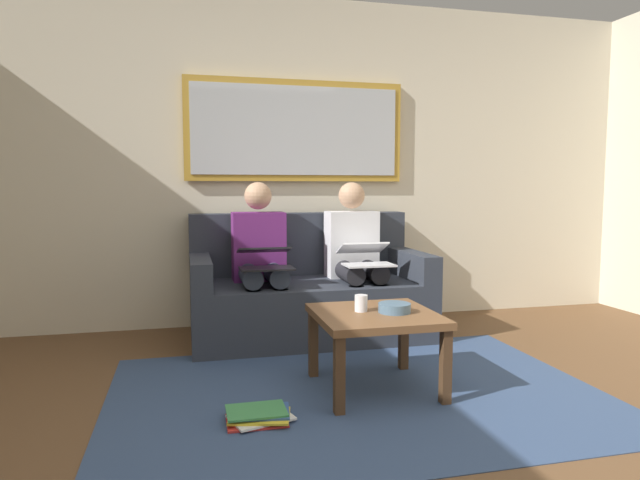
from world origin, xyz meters
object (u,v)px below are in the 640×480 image
Objects in this scene: bowl at (394,308)px; magazine_stack at (259,415)px; couch at (307,293)px; framed_mirror at (296,131)px; cup at (361,303)px; laptop_black at (265,258)px; coffee_table at (375,323)px; person_left at (355,253)px; laptop_white at (365,255)px; person_right at (260,256)px.

magazine_stack is at bearing 17.54° from bowl.
couch is 1.30m from framed_mirror.
couch is at bearing -110.55° from magazine_stack.
cup is at bearing 92.24° from couch.
cup is at bearing 115.07° from laptop_black.
coffee_table is 0.80m from magazine_stack.
cup is 1.16m from person_left.
laptop_black reaches higher than magazine_stack.
framed_mirror is 5.33× the size of magazine_stack.
coffee_table is (-0.11, 1.22, 0.05)m from couch.
laptop_black is 1.33m from magazine_stack.
laptop_white is 0.71m from laptop_black.
person_right is at bearing -64.14° from bowl.
person_left reaches higher than couch.
framed_mirror is 1.90m from cup.
framed_mirror is 1.21m from laptop_black.
framed_mirror is at bearing -127.93° from person_right.
framed_mirror reaches higher than laptop_black.
cup is 0.25× the size of laptop_white.
cup is 0.27× the size of magazine_stack.
person_left is at bearing 169.22° from couch.
person_left reaches higher than magazine_stack.
magazine_stack is (0.67, 0.27, -0.34)m from coffee_table.
magazine_stack is at bearing 69.45° from couch.
cup is at bearing 91.69° from framed_mirror.
laptop_white is at bearing 117.19° from framed_mirror.
person_left is at bearing 127.93° from framed_mirror.
cup is 0.51× the size of bowl.
laptop_black reaches higher than bowl.
bowl is 1.10m from laptop_black.
cup is at bearing 70.41° from laptop_white.
magazine_stack is (0.91, 1.42, -0.58)m from person_left.
person_left is (-0.14, -1.17, 0.16)m from bowl.
bowl is at bearing 121.57° from laptop_black.
person_left is at bearing -96.91° from bowl.
magazine_stack is at bearing 27.27° from cup.
person_right is 3.20× the size of laptop_black.
framed_mirror reaches higher than person_right.
framed_mirror is (0.00, -0.39, 1.24)m from couch.
laptop_white is 0.75m from person_right.
person_left is at bearing -160.80° from laptop_black.
laptop_white is (-0.00, 0.24, 0.02)m from person_left.
person_right reaches higher than cup.
person_right reaches higher than bowl.
coffee_table is at bearing 78.11° from person_left.
bowl is at bearing 115.86° from person_right.
framed_mirror is 2.74× the size of coffee_table.
bowl is 0.49× the size of laptop_black.
magazine_stack is (0.56, 1.88, -1.52)m from framed_mirror.
laptop_black is (0.47, -0.90, 0.26)m from coffee_table.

